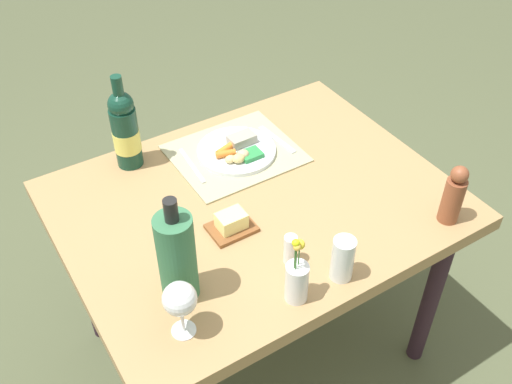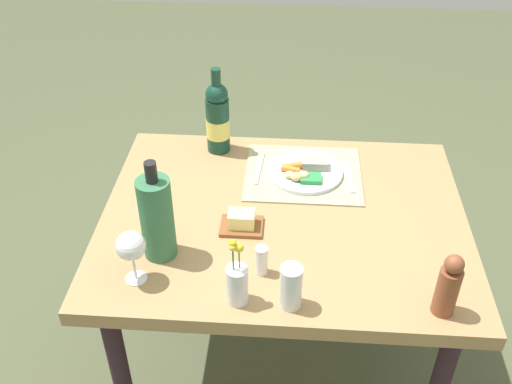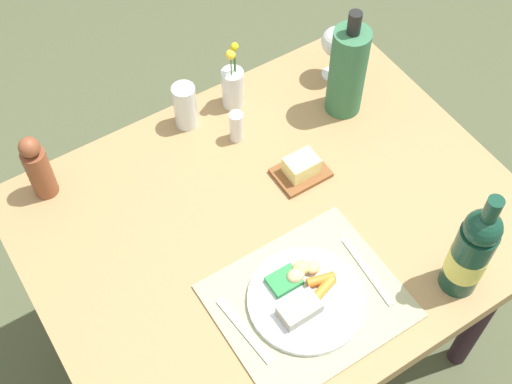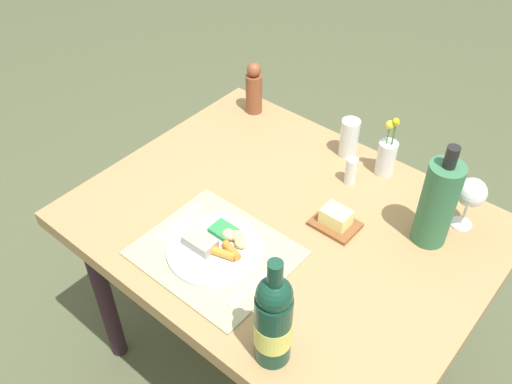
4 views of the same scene
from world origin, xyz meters
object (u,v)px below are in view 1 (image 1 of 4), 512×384
at_px(dining_table, 256,219).
at_px(cooler_bottle, 177,257).
at_px(fork, 277,139).
at_px(dinner_plate, 237,150).
at_px(butter_dish, 231,224).
at_px(water_tumbler, 342,261).
at_px(knife, 192,166).
at_px(salt_shaker, 290,249).
at_px(flower_vase, 297,280).
at_px(wine_glass, 180,300).
at_px(pepper_mill, 454,195).
at_px(wine_bottle, 125,130).

xyz_separation_m(dining_table, cooler_bottle, (0.35, 0.20, 0.22)).
distance_m(fork, cooler_bottle, 0.71).
bearing_deg(dinner_plate, butter_dish, 56.62).
bearing_deg(water_tumbler, dining_table, -85.53).
height_order(knife, salt_shaker, salt_shaker).
relative_size(butter_dish, flower_vase, 0.62).
distance_m(dining_table, wine_glass, 0.55).
bearing_deg(flower_vase, dinner_plate, -106.69).
xyz_separation_m(fork, cooler_bottle, (0.57, 0.41, 0.13)).
xyz_separation_m(pepper_mill, flower_vase, (0.54, 0.00, -0.02)).
xyz_separation_m(wine_bottle, wine_glass, (0.15, 0.67, -0.01)).
bearing_deg(wine_bottle, knife, 141.11).
bearing_deg(dining_table, butter_dish, 30.42).
xyz_separation_m(dining_table, knife, (0.09, -0.24, 0.09)).
xyz_separation_m(fork, knife, (0.31, -0.03, 0.00)).
distance_m(cooler_bottle, water_tumbler, 0.42).
bearing_deg(dinner_plate, cooler_bottle, 45.21).
relative_size(fork, wine_bottle, 0.57).
bearing_deg(water_tumbler, flower_vase, -1.98).
bearing_deg(salt_shaker, wine_glass, 8.38).
bearing_deg(wine_glass, cooler_bottle, -113.77).
relative_size(dining_table, fork, 6.33).
xyz_separation_m(knife, water_tumbler, (-0.12, 0.61, 0.05)).
distance_m(dining_table, knife, 0.27).
bearing_deg(dining_table, wine_glass, 38.00).
height_order(butter_dish, wine_glass, wine_glass).
distance_m(fork, salt_shaker, 0.54).
bearing_deg(salt_shaker, wine_bottle, -72.57).
height_order(fork, water_tumbler, water_tumbler).
xyz_separation_m(pepper_mill, butter_dish, (0.55, -0.29, -0.07)).
relative_size(dinner_plate, knife, 1.35).
bearing_deg(water_tumbler, cooler_bottle, -24.47).
xyz_separation_m(dining_table, salt_shaker, (0.05, 0.26, 0.13)).
bearing_deg(butter_dish, cooler_bottle, 29.67).
bearing_deg(water_tumbler, pepper_mill, -179.11).
height_order(dinner_plate, cooler_bottle, cooler_bottle).
relative_size(pepper_mill, cooler_bottle, 0.61).
height_order(knife, water_tumbler, water_tumbler).
bearing_deg(wine_bottle, dinner_plate, 155.18).
distance_m(dinner_plate, wine_glass, 0.71).
distance_m(fork, butter_dish, 0.44).
relative_size(dining_table, cooler_bottle, 3.61).
distance_m(butter_dish, salt_shaker, 0.20).
xyz_separation_m(dinner_plate, salt_shaker, (0.12, 0.48, 0.03)).
relative_size(pepper_mill, butter_dish, 1.48).
xyz_separation_m(wine_bottle, pepper_mill, (-0.68, 0.73, -0.04)).
bearing_deg(butter_dish, salt_shaker, 111.28).
height_order(dinner_plate, wine_bottle, wine_bottle).
bearing_deg(water_tumbler, wine_bottle, -69.26).
height_order(dining_table, pepper_mill, pepper_mill).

